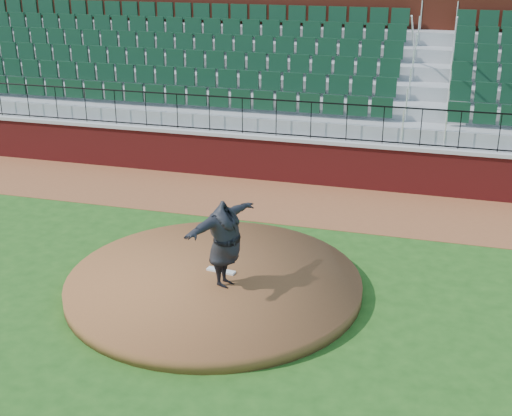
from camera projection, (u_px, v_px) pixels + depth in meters
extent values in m
plane|color=#1F4E16|center=(235.00, 299.00, 12.93)|extent=(90.00, 90.00, 0.00)
cube|color=brown|center=(297.00, 202.00, 17.77)|extent=(34.00, 3.20, 0.01)
cube|color=maroon|center=(310.00, 162.00, 18.99)|extent=(34.00, 0.35, 1.20)
cube|color=#B7B7B7|center=(310.00, 140.00, 18.75)|extent=(34.00, 0.45, 0.10)
cube|color=maroon|center=(344.00, 55.00, 23.16)|extent=(34.00, 0.50, 5.50)
cylinder|color=brown|center=(214.00, 283.00, 13.28)|extent=(5.72, 5.72, 0.25)
cube|color=white|center=(221.00, 271.00, 13.46)|extent=(0.60, 0.23, 0.04)
imported|color=black|center=(225.00, 244.00, 12.64)|extent=(1.15, 2.17, 1.70)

